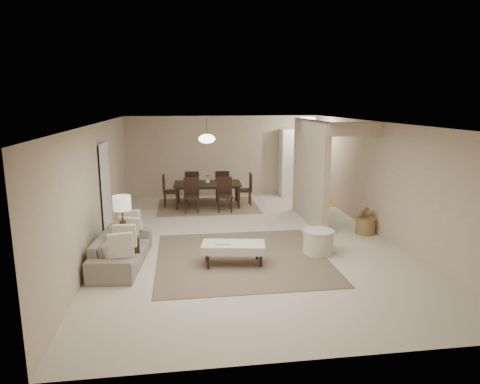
{
  "coord_description": "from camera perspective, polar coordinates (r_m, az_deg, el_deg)",
  "views": [
    {
      "loc": [
        -1.34,
        -8.77,
        2.93
      ],
      "look_at": [
        -0.11,
        -0.0,
        1.05
      ],
      "focal_mm": 32.0,
      "sensor_mm": 36.0,
      "label": 1
    }
  ],
  "objects": [
    {
      "name": "dining_chairs",
      "position": [
        12.14,
        -4.33,
        0.23
      ],
      "size": [
        2.5,
        1.85,
        0.93
      ],
      "color": "black",
      "rests_on": "dining_rug"
    },
    {
      "name": "dining_rug",
      "position": [
        12.24,
        -4.3,
        -1.87
      ],
      "size": [
        2.8,
        2.1,
        0.01
      ],
      "primitive_type": "cube",
      "color": "#866F53",
      "rests_on": "floor"
    },
    {
      "name": "vase",
      "position": [
        12.09,
        -4.35,
        1.47
      ],
      "size": [
        0.17,
        0.17,
        0.13
      ],
      "primitive_type": "imported",
      "rotation": [
        0.0,
        0.0,
        0.41
      ],
      "color": "white",
      "rests_on": "dining_table"
    },
    {
      "name": "dining_table",
      "position": [
        12.17,
        -4.32,
        -0.38
      ],
      "size": [
        1.93,
        1.14,
        0.66
      ],
      "primitive_type": "imported",
      "rotation": [
        0.0,
        0.0,
        -0.04
      ],
      "color": "black",
      "rests_on": "dining_rug"
    },
    {
      "name": "ceiling",
      "position": [
        8.88,
        0.69,
        9.21
      ],
      "size": [
        9.0,
        9.0,
        0.0
      ],
      "primitive_type": "plane",
      "rotation": [
        3.14,
        0.0,
        0.0
      ],
      "color": "white",
      "rests_on": "back_wall"
    },
    {
      "name": "doorway",
      "position": [
        9.7,
        -17.51,
        0.07
      ],
      "size": [
        0.04,
        0.9,
        2.04
      ],
      "primitive_type": "cube",
      "color": "black",
      "rests_on": "floor"
    },
    {
      "name": "table_lamp",
      "position": [
        7.94,
        -15.45,
        -1.89
      ],
      "size": [
        0.32,
        0.32,
        0.76
      ],
      "color": "#45331D",
      "rests_on": "side_table"
    },
    {
      "name": "back_wall",
      "position": [
        13.45,
        -2.24,
        4.79
      ],
      "size": [
        6.0,
        0.0,
        6.0
      ],
      "primitive_type": "plane",
      "rotation": [
        1.57,
        0.0,
        0.0
      ],
      "color": "#B9A78C",
      "rests_on": "floor"
    },
    {
      "name": "living_rug",
      "position": [
        8.25,
        0.25,
        -8.77
      ],
      "size": [
        3.2,
        3.2,
        0.01
      ],
      "primitive_type": "cube",
      "color": "brown",
      "rests_on": "floor"
    },
    {
      "name": "partition",
      "position": [
        10.64,
        9.28,
        2.74
      ],
      "size": [
        0.15,
        2.5,
        2.5
      ],
      "primitive_type": "cube",
      "color": "#B9A78C",
      "rests_on": "floor"
    },
    {
      "name": "left_wall",
      "position": [
        9.08,
        -18.39,
        0.71
      ],
      "size": [
        0.0,
        9.0,
        9.0
      ],
      "primitive_type": "plane",
      "rotation": [
        1.57,
        0.0,
        1.57
      ],
      "color": "#B9A78C",
      "rests_on": "floor"
    },
    {
      "name": "pantry_cabinet",
      "position": [
        13.57,
        7.87,
        3.9
      ],
      "size": [
        1.2,
        0.55,
        2.1
      ],
      "primitive_type": "cube",
      "color": "white",
      "rests_on": "floor"
    },
    {
      "name": "wicker_basket",
      "position": [
        10.06,
        16.38,
        -4.37
      ],
      "size": [
        0.56,
        0.56,
        0.36
      ],
      "primitive_type": "cylinder",
      "rotation": [
        0.0,
        0.0,
        -0.39
      ],
      "color": "olive",
      "rests_on": "floor"
    },
    {
      "name": "ottoman_bench",
      "position": [
        7.84,
        -0.89,
        -7.42
      ],
      "size": [
        1.21,
        0.7,
        0.41
      ],
      "rotation": [
        0.0,
        0.0,
        -0.16
      ],
      "color": "beige",
      "rests_on": "living_rug"
    },
    {
      "name": "pendant_light",
      "position": [
        11.93,
        -4.44,
        7.09
      ],
      "size": [
        0.46,
        0.46,
        0.71
      ],
      "color": "#45331D",
      "rests_on": "ceiling"
    },
    {
      "name": "sofa",
      "position": [
        8.15,
        -15.5,
        -7.36
      ],
      "size": [
        2.06,
        0.97,
        0.58
      ],
      "primitive_type": "imported",
      "rotation": [
        0.0,
        0.0,
        1.47
      ],
      "color": "gray",
      "rests_on": "floor"
    },
    {
      "name": "side_table",
      "position": [
        8.17,
        -15.13,
        -7.51
      ],
      "size": [
        0.58,
        0.58,
        0.52
      ],
      "primitive_type": "cube",
      "rotation": [
        0.0,
        0.0,
        0.25
      ],
      "color": "black",
      "rests_on": "floor"
    },
    {
      "name": "floor",
      "position": [
        9.35,
        0.65,
        -6.29
      ],
      "size": [
        9.0,
        9.0,
        0.0
      ],
      "primitive_type": "plane",
      "color": "beige",
      "rests_on": "ground"
    },
    {
      "name": "yellow_mat",
      "position": [
        12.56,
        10.22,
        -1.68
      ],
      "size": [
        0.91,
        0.57,
        0.01
      ],
      "primitive_type": "cube",
      "rotation": [
        0.0,
        0.0,
        0.02
      ],
      "color": "yellow",
      "rests_on": "floor"
    },
    {
      "name": "round_pouf",
      "position": [
        8.55,
        10.38,
        -6.58
      ],
      "size": [
        0.61,
        0.61,
        0.47
      ],
      "primitive_type": "cylinder",
      "color": "beige",
      "rests_on": "floor"
    },
    {
      "name": "flush_light",
      "position": [
        12.52,
        9.02,
        9.68
      ],
      "size": [
        0.44,
        0.44,
        0.05
      ],
      "primitive_type": "cylinder",
      "color": "white",
      "rests_on": "ceiling"
    },
    {
      "name": "right_wall",
      "position": [
        9.93,
        18.05,
        1.65
      ],
      "size": [
        0.0,
        9.0,
        9.0
      ],
      "primitive_type": "plane",
      "rotation": [
        1.57,
        0.0,
        -1.57
      ],
      "color": "#B9A78C",
      "rests_on": "floor"
    }
  ]
}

